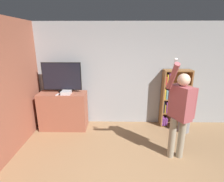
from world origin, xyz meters
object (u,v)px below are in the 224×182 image
object	(u,v)px
waste_bin	(184,124)
person	(180,109)
game_console	(66,93)
television	(62,77)
bookshelf	(172,99)

from	to	relation	value
waste_bin	person	bearing A→B (deg)	-118.08
game_console	person	distance (m)	2.65
television	bookshelf	bearing A→B (deg)	2.38
bookshelf	person	xyz separation A→B (m)	(-0.31, -1.38, 0.28)
television	bookshelf	size ratio (longest dim) A/B	0.64
television	waste_bin	distance (m)	3.32
television	person	distance (m)	2.86
game_console	person	world-z (taller)	person
bookshelf	person	distance (m)	1.44
bookshelf	television	bearing A→B (deg)	-177.62
bookshelf	waste_bin	bearing A→B (deg)	-56.01
bookshelf	person	bearing A→B (deg)	-102.71
television	game_console	size ratio (longest dim) A/B	4.24
television	bookshelf	world-z (taller)	television
bookshelf	waste_bin	size ratio (longest dim) A/B	4.07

